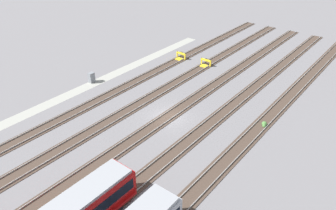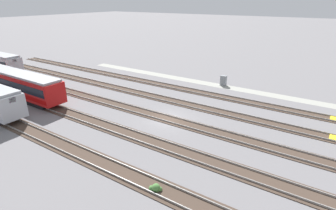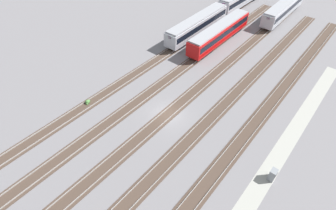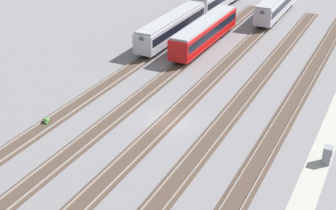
{
  "view_description": "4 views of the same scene",
  "coord_description": "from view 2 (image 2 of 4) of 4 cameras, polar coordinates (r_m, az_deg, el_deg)",
  "views": [
    {
      "loc": [
        28.14,
        22.46,
        23.16
      ],
      "look_at": [
        -0.01,
        0.0,
        1.8
      ],
      "focal_mm": 35.0,
      "sensor_mm": 36.0,
      "label": 1
    },
    {
      "loc": [
        -14.98,
        23.04,
        12.99
      ],
      "look_at": [
        -0.01,
        0.0,
        1.8
      ],
      "focal_mm": 28.0,
      "sensor_mm": 36.0,
      "label": 2
    },
    {
      "loc": [
        -20.27,
        -16.84,
        26.66
      ],
      "look_at": [
        -0.01,
        0.0,
        1.8
      ],
      "focal_mm": 28.0,
      "sensor_mm": 36.0,
      "label": 3
    },
    {
      "loc": [
        -36.88,
        -18.65,
        23.24
      ],
      "look_at": [
        -0.01,
        0.0,
        1.8
      ],
      "focal_mm": 50.0,
      "sensor_mm": 36.0,
      "label": 4
    }
  ],
  "objects": [
    {
      "name": "ground_plane",
      "position": [
        30.4,
        -0.02,
        -3.14
      ],
      "size": [
        400.0,
        400.0,
        0.0
      ],
      "primitive_type": "plane",
      "color": "slate"
    },
    {
      "name": "service_walkway",
      "position": [
        42.96,
        11.04,
        4.15
      ],
      "size": [
        54.0,
        2.0,
        0.01
      ],
      "primitive_type": "cube",
      "color": "#9E9E93",
      "rests_on": "ground"
    },
    {
      "name": "rail_track_nearest",
      "position": [
        38.86,
        8.38,
        2.46
      ],
      "size": [
        90.0,
        2.23,
        0.21
      ],
      "color": "#47382D",
      "rests_on": "ground"
    },
    {
      "name": "rail_track_near_inner",
      "position": [
        34.49,
        4.7,
        0.04
      ],
      "size": [
        90.0,
        2.23,
        0.21
      ],
      "color": "#47382D",
      "rests_on": "ground"
    },
    {
      "name": "rail_track_middle",
      "position": [
        30.38,
        -0.02,
        -3.06
      ],
      "size": [
        90.0,
        2.24,
        0.21
      ],
      "color": "#47382D",
      "rests_on": "ground"
    },
    {
      "name": "rail_track_far_inner",
      "position": [
        26.65,
        -6.17,
        -7.04
      ],
      "size": [
        90.0,
        2.23,
        0.21
      ],
      "color": "#47382D",
      "rests_on": "ground"
    },
    {
      "name": "rail_track_farthest",
      "position": [
        23.49,
        -14.31,
        -12.07
      ],
      "size": [
        90.0,
        2.23,
        0.21
      ],
      "color": "#47382D",
      "rests_on": "ground"
    },
    {
      "name": "subway_car_front_row_right_inner",
      "position": [
        42.4,
        -30.12,
        4.16
      ],
      "size": [
        18.01,
        2.92,
        3.7
      ],
      "color": "#B71414",
      "rests_on": "ground"
    },
    {
      "name": "electrical_cabinet",
      "position": [
        43.09,
        11.97,
        5.25
      ],
      "size": [
        0.9,
        0.73,
        1.6
      ],
      "color": "gray",
      "rests_on": "ground"
    },
    {
      "name": "weed_clump",
      "position": [
        19.94,
        -2.74,
        -17.63
      ],
      "size": [
        0.92,
        0.7,
        0.64
      ],
      "color": "#4C7F3D",
      "rests_on": "ground"
    }
  ]
}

